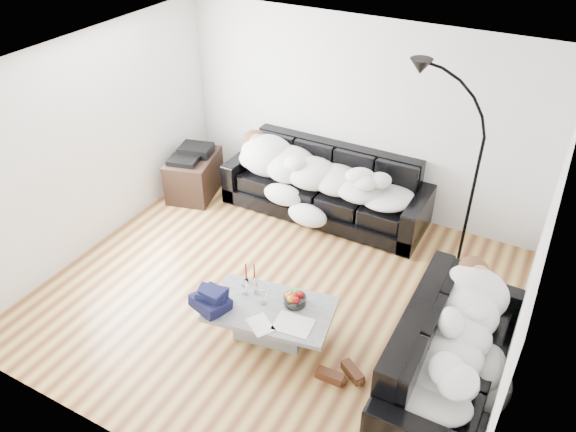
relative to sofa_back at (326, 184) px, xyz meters
The scene contains 24 objects.
ground 1.87m from the sofa_back, 82.64° to the right, with size 5.00×5.00×0.00m, color brown.
wall_back 0.99m from the sofa_back, 62.57° to the left, with size 5.00×0.02×2.60m, color silver.
wall_left 3.02m from the sofa_back, 141.53° to the right, with size 0.02×4.50×2.60m, color silver.
wall_right 3.38m from the sofa_back, 33.39° to the right, with size 0.02×4.50×2.60m, color silver.
ceiling 2.81m from the sofa_back, 82.64° to the right, with size 5.00×5.00×0.00m, color white.
sofa_back is the anchor object (origin of this frame).
sofa_right 3.14m from the sofa_back, 43.40° to the right, with size 2.13×0.91×0.86m, color black.
sleeper_back 0.21m from the sofa_back, 90.00° to the right, with size 2.34×0.81×0.47m, color white, non-canonical shape.
sleeper_right 3.14m from the sofa_back, 43.40° to the right, with size 1.82×0.77×0.45m, color white, non-canonical shape.
teal_cushion 2.69m from the sofa_back, 34.01° to the right, with size 0.36×0.30×0.20m, color #0C563E.
coffee_table 2.42m from the sofa_back, 78.16° to the right, with size 1.27×0.74×0.37m, color #939699.
fruit_bowl 2.29m from the sofa_back, 72.63° to the right, with size 0.23×0.23×0.14m, color white.
wine_glass_a 2.25m from the sofa_back, 83.52° to the right, with size 0.08×0.08×0.19m, color white.
wine_glass_b 2.31m from the sofa_back, 86.15° to the right, with size 0.07×0.07×0.18m, color white.
wine_glass_c 2.38m from the sofa_back, 80.36° to the right, with size 0.08×0.08×0.19m, color white.
candle_left 2.12m from the sofa_back, 88.39° to the right, with size 0.04×0.04×0.23m, color maroon.
candle_right 2.08m from the sofa_back, 86.31° to the right, with size 0.04×0.04×0.22m, color maroon.
newspaper_a 2.59m from the sofa_back, 71.75° to the right, with size 0.37×0.28×0.01m, color silver.
newspaper_b 2.67m from the sofa_back, 78.54° to the right, with size 0.28×0.20×0.01m, color silver.
navy_jacket 2.65m from the sofa_back, 90.21° to the right, with size 0.39×0.32×0.19m, color black, non-canonical shape.
shoes 2.92m from the sofa_back, 61.66° to the right, with size 0.47×0.34×0.11m, color #472311, non-canonical shape.
av_cabinet 1.94m from the sofa_back, 167.06° to the right, with size 0.59×0.86×0.59m, color black.
stereo 1.94m from the sofa_back, 167.06° to the right, with size 0.44×0.34×0.13m, color black.
floor_lamp 2.10m from the sofa_back, 12.97° to the right, with size 0.80×0.32×2.19m, color black, non-canonical shape.
Camera 1 is at (2.41, -4.16, 4.33)m, focal length 35.00 mm.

